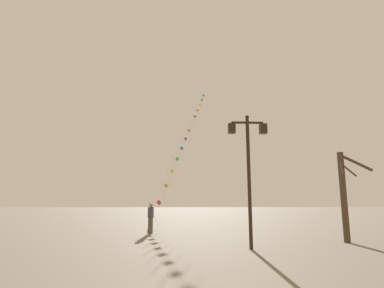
{
  "coord_description": "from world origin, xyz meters",
  "views": [
    {
      "loc": [
        0.55,
        -2.62,
        1.79
      ],
      "look_at": [
        1.53,
        22.87,
        6.44
      ],
      "focal_mm": 29.53,
      "sensor_mm": 36.0,
      "label": 1
    }
  ],
  "objects_px": {
    "twin_lantern_lamp_post": "(248,155)",
    "bare_tree": "(344,193)",
    "kite_flyer": "(151,217)",
    "kite_train": "(187,135)"
  },
  "relations": [
    {
      "from": "twin_lantern_lamp_post",
      "to": "kite_flyer",
      "type": "distance_m",
      "value": 8.04
    },
    {
      "from": "kite_flyer",
      "to": "twin_lantern_lamp_post",
      "type": "bearing_deg",
      "value": -133.57
    },
    {
      "from": "twin_lantern_lamp_post",
      "to": "bare_tree",
      "type": "relative_size",
      "value": 1.3
    },
    {
      "from": "kite_flyer",
      "to": "bare_tree",
      "type": "height_order",
      "value": "bare_tree"
    },
    {
      "from": "twin_lantern_lamp_post",
      "to": "kite_train",
      "type": "height_order",
      "value": "kite_train"
    },
    {
      "from": "twin_lantern_lamp_post",
      "to": "kite_flyer",
      "type": "xyz_separation_m",
      "value": [
        -4.37,
        6.17,
        -2.72
      ]
    },
    {
      "from": "twin_lantern_lamp_post",
      "to": "bare_tree",
      "type": "height_order",
      "value": "twin_lantern_lamp_post"
    },
    {
      "from": "kite_flyer",
      "to": "bare_tree",
      "type": "relative_size",
      "value": 0.42
    },
    {
      "from": "kite_flyer",
      "to": "bare_tree",
      "type": "distance_m",
      "value": 10.17
    },
    {
      "from": "bare_tree",
      "to": "twin_lantern_lamp_post",
      "type": "bearing_deg",
      "value": -159.12
    }
  ]
}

